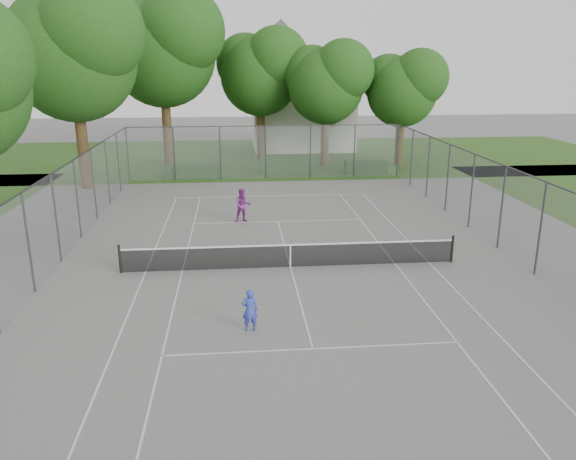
{
  "coord_description": "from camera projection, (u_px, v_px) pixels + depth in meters",
  "views": [
    {
      "loc": [
        -1.97,
        -20.14,
        7.66
      ],
      "look_at": [
        0.0,
        1.0,
        1.2
      ],
      "focal_mm": 35.0,
      "sensor_mm": 36.0,
      "label": 1
    }
  ],
  "objects": [
    {
      "name": "ground",
      "position": [
        290.0,
        267.0,
        21.59
      ],
      "size": [
        120.0,
        120.0,
        0.0
      ],
      "primitive_type": "plane",
      "color": "#605E5C",
      "rests_on": "ground"
    },
    {
      "name": "grass_far",
      "position": [
        260.0,
        156.0,
        46.36
      ],
      "size": [
        60.0,
        20.0,
        0.0
      ],
      "primitive_type": "cube",
      "color": "#244614",
      "rests_on": "ground"
    },
    {
      "name": "court_markings",
      "position": [
        290.0,
        267.0,
        21.59
      ],
      "size": [
        11.03,
        23.83,
        0.01
      ],
      "color": "beige",
      "rests_on": "ground"
    },
    {
      "name": "tennis_net",
      "position": [
        290.0,
        255.0,
        21.44
      ],
      "size": [
        12.87,
        0.1,
        1.1
      ],
      "color": "black",
      "rests_on": "ground"
    },
    {
      "name": "perimeter_fence",
      "position": [
        290.0,
        222.0,
        21.07
      ],
      "size": [
        18.08,
        34.08,
        3.52
      ],
      "color": "#38383D",
      "rests_on": "ground"
    },
    {
      "name": "tree_far_left",
      "position": [
        163.0,
        45.0,
        40.25
      ],
      "size": [
        8.8,
        8.04,
        12.65
      ],
      "color": "#3B2915",
      "rests_on": "ground"
    },
    {
      "name": "tree_far_midleft",
      "position": [
        261.0,
        69.0,
        43.1
      ],
      "size": [
        7.06,
        6.44,
        10.14
      ],
      "color": "#3B2915",
      "rests_on": "ground"
    },
    {
      "name": "tree_far_midright",
      "position": [
        327.0,
        80.0,
        40.73
      ],
      "size": [
        6.36,
        5.8,
        9.14
      ],
      "color": "#3B2915",
      "rests_on": "ground"
    },
    {
      "name": "tree_far_right",
      "position": [
        404.0,
        86.0,
        40.93
      ],
      "size": [
        5.91,
        5.39,
        8.49
      ],
      "color": "#3B2915",
      "rests_on": "ground"
    },
    {
      "name": "tree_side_back",
      "position": [
        74.0,
        48.0,
        32.47
      ],
      "size": [
        8.42,
        7.69,
        12.1
      ],
      "color": "#3B2915",
      "rests_on": "ground"
    },
    {
      "name": "hedge_left",
      "position": [
        193.0,
        171.0,
        37.89
      ],
      "size": [
        3.54,
        1.06,
        0.88
      ],
      "primitive_type": "cube",
      "color": "#1A4014",
      "rests_on": "ground"
    },
    {
      "name": "hedge_mid",
      "position": [
        287.0,
        166.0,
        39.03
      ],
      "size": [
        3.56,
        1.02,
        1.12
      ],
      "primitive_type": "cube",
      "color": "#1A4014",
      "rests_on": "ground"
    },
    {
      "name": "hedge_right",
      "position": [
        366.0,
        167.0,
        39.37
      ],
      "size": [
        3.0,
        1.1,
        0.9
      ],
      "primitive_type": "cube",
      "color": "#1A4014",
      "rests_on": "ground"
    },
    {
      "name": "house",
      "position": [
        302.0,
        99.0,
        49.48
      ],
      "size": [
        8.64,
        6.69,
        10.75
      ],
      "color": "beige",
      "rests_on": "ground"
    },
    {
      "name": "girl_player",
      "position": [
        250.0,
        310.0,
        16.4
      ],
      "size": [
        0.48,
        0.33,
        1.3
      ],
      "primitive_type": "imported",
      "rotation": [
        0.0,
        0.0,
        3.18
      ],
      "color": "#2E3EAD",
      "rests_on": "ground"
    },
    {
      "name": "woman_player",
      "position": [
        243.0,
        205.0,
        27.42
      ],
      "size": [
        0.91,
        0.77,
        1.66
      ],
      "primitive_type": "imported",
      "rotation": [
        0.0,
        0.0,
        0.19
      ],
      "color": "#7A297B",
      "rests_on": "ground"
    }
  ]
}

